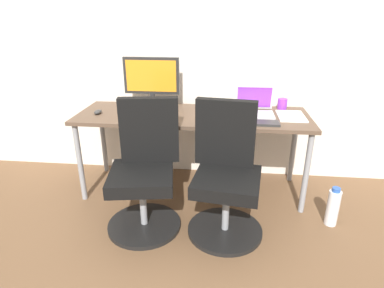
% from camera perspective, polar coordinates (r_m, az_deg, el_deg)
% --- Properties ---
extents(ground_plane, '(5.28, 5.28, 0.00)m').
position_cam_1_polar(ground_plane, '(2.94, 0.10, -7.90)').
color(ground_plane, brown).
extents(back_wall, '(4.40, 0.04, 2.60)m').
position_cam_1_polar(back_wall, '(2.94, 0.98, 18.77)').
color(back_wall, silver).
rests_on(back_wall, ground).
extents(desk, '(1.91, 0.63, 0.71)m').
position_cam_1_polar(desk, '(2.68, 0.11, 4.11)').
color(desk, brown).
rests_on(desk, ground).
extents(office_chair_left, '(0.54, 0.54, 0.94)m').
position_cam_1_polar(office_chair_left, '(2.33, -8.38, -4.98)').
color(office_chair_left, black).
rests_on(office_chair_left, ground).
extents(office_chair_right, '(0.54, 0.54, 0.94)m').
position_cam_1_polar(office_chair_right, '(2.26, 6.05, -5.72)').
color(office_chair_right, black).
rests_on(office_chair_right, ground).
extents(water_bottle_on_floor, '(0.09, 0.09, 0.31)m').
position_cam_1_polar(water_bottle_on_floor, '(2.64, 23.75, -10.23)').
color(water_bottle_on_floor, white).
rests_on(water_bottle_on_floor, ground).
extents(desktop_monitor, '(0.48, 0.18, 0.43)m').
position_cam_1_polar(desktop_monitor, '(2.83, -7.20, 11.41)').
color(desktop_monitor, '#262626').
rests_on(desktop_monitor, desk).
extents(open_laptop, '(0.31, 0.27, 0.22)m').
position_cam_1_polar(open_laptop, '(2.70, 11.01, 6.40)').
color(open_laptop, silver).
rests_on(open_laptop, desk).
extents(keyboard_by_monitor, '(0.34, 0.12, 0.02)m').
position_cam_1_polar(keyboard_by_monitor, '(2.49, -8.02, 4.13)').
color(keyboard_by_monitor, '#B7B7B7').
rests_on(keyboard_by_monitor, desk).
extents(keyboard_by_laptop, '(0.34, 0.12, 0.02)m').
position_cam_1_polar(keyboard_by_laptop, '(2.47, 11.38, 3.72)').
color(keyboard_by_laptop, '#2D2D2D').
rests_on(keyboard_by_laptop, desk).
extents(mouse_by_monitor, '(0.06, 0.10, 0.03)m').
position_cam_1_polar(mouse_by_monitor, '(2.78, -16.37, 5.50)').
color(mouse_by_monitor, '#2D2D2D').
rests_on(mouse_by_monitor, desk).
extents(mouse_by_laptop, '(0.06, 0.10, 0.03)m').
position_cam_1_polar(mouse_by_laptop, '(2.44, 5.82, 3.98)').
color(mouse_by_laptop, '#2D2D2D').
rests_on(mouse_by_laptop, desk).
extents(coffee_mug, '(0.08, 0.08, 0.09)m').
position_cam_1_polar(coffee_mug, '(2.90, 15.75, 6.87)').
color(coffee_mug, purple).
rests_on(coffee_mug, desk).
extents(pen_cup, '(0.07, 0.07, 0.10)m').
position_cam_1_polar(pen_cup, '(2.62, -6.04, 6.14)').
color(pen_cup, slate).
rests_on(pen_cup, desk).
extents(notebook, '(0.21, 0.15, 0.03)m').
position_cam_1_polar(notebook, '(2.58, 4.31, 5.06)').
color(notebook, blue).
rests_on(notebook, desk).
extents(paper_pile, '(0.21, 0.30, 0.01)m').
position_cam_1_polar(paper_pile, '(2.71, 17.19, 4.76)').
color(paper_pile, white).
rests_on(paper_pile, desk).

